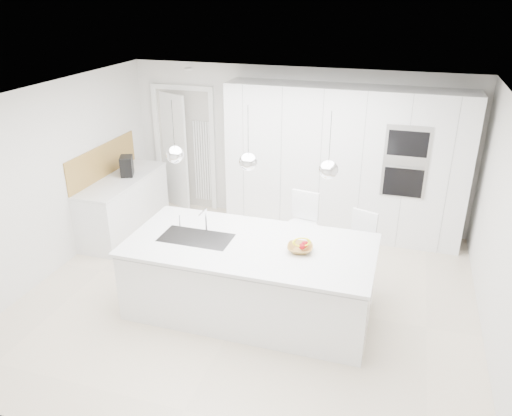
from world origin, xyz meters
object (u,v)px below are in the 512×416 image
(island_base, at_px, (249,281))
(espresso_machine, at_px, (127,166))
(bar_stool_left, at_px, (302,237))
(bar_stool_right, at_px, (361,254))
(fruit_bowl, at_px, (300,248))

(island_base, distance_m, espresso_machine, 3.09)
(island_base, xyz_separation_m, bar_stool_left, (0.41, 0.98, 0.15))
(espresso_machine, xyz_separation_m, bar_stool_right, (3.73, -0.81, -0.52))
(fruit_bowl, bearing_deg, espresso_machine, 152.53)
(island_base, xyz_separation_m, bar_stool_right, (1.20, 0.85, 0.10))
(island_base, bearing_deg, espresso_machine, 146.77)
(fruit_bowl, distance_m, bar_stool_left, 1.02)
(bar_stool_left, bearing_deg, fruit_bowl, -69.56)
(fruit_bowl, relative_size, bar_stool_right, 0.27)
(fruit_bowl, height_order, bar_stool_left, bar_stool_left)
(espresso_machine, bearing_deg, bar_stool_left, -37.53)
(espresso_machine, xyz_separation_m, bar_stool_left, (2.94, -0.68, -0.47))
(island_base, relative_size, bar_stool_right, 2.65)
(fruit_bowl, height_order, bar_stool_right, bar_stool_right)
(bar_stool_left, bearing_deg, island_base, -102.75)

